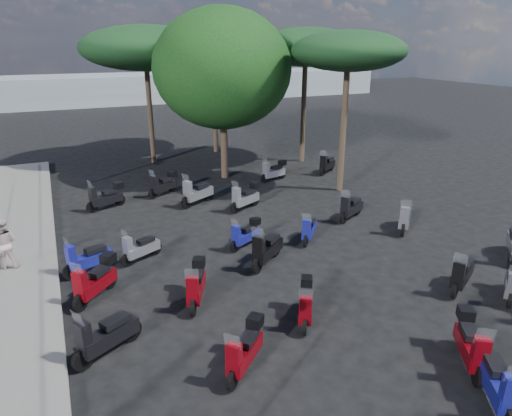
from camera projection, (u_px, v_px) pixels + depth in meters
name	position (u px, v px, depth m)	size (l,w,h in m)	color
ground	(261.00, 298.00, 12.47)	(120.00, 120.00, 0.00)	black
sidewalk	(1.00, 294.00, 12.51)	(3.00, 30.00, 0.15)	slate
pedestrian_far	(4.00, 244.00, 13.59)	(0.76, 0.59, 1.57)	beige
scooter_1	(245.00, 351.00, 9.59)	(1.29, 1.25, 1.30)	black
scooter_2	(106.00, 336.00, 10.05)	(1.62, 1.01, 1.42)	black
scooter_3	(95.00, 281.00, 12.28)	(1.33, 1.38, 1.40)	black
scooter_4	(88.00, 259.00, 13.66)	(1.62, 0.79, 1.34)	black
scooter_5	(106.00, 197.00, 18.90)	(1.64, 0.83, 1.36)	black
scooter_8	(196.00, 286.00, 12.10)	(0.93, 1.57, 1.34)	black
scooter_9	(245.00, 235.00, 15.43)	(1.36, 0.84, 1.18)	black
scooter_10	(140.00, 249.00, 14.44)	(1.42, 0.83, 1.22)	black
scooter_11	(197.00, 193.00, 19.41)	(1.70, 1.04, 1.49)	black
scooter_13	(471.00, 345.00, 9.73)	(1.10, 1.52, 1.37)	black
scooter_14	(306.00, 304.00, 11.31)	(0.96, 1.39, 1.24)	black
scooter_15	(267.00, 250.00, 14.15)	(1.53, 1.26, 1.48)	black
scooter_16	(245.00, 197.00, 18.87)	(1.59, 0.95, 1.36)	black
scooter_17	(163.00, 185.00, 20.60)	(1.51, 0.97, 1.32)	black
scooter_19	(498.00, 385.00, 8.64)	(1.05, 1.55, 1.40)	black
scooter_20	(462.00, 275.00, 12.74)	(1.52, 0.98, 1.35)	black
scooter_21	(309.00, 230.00, 15.88)	(1.09, 1.19, 1.22)	black
scooter_22	(351.00, 208.00, 17.80)	(1.55, 0.95, 1.35)	black
scooter_23	(274.00, 172.00, 22.72)	(1.57, 0.67, 1.27)	black
scooter_26	(512.00, 283.00, 12.34)	(1.31, 1.05, 1.22)	black
scooter_28	(405.00, 218.00, 16.75)	(1.31, 1.29, 1.38)	black
scooter_29	(327.00, 165.00, 24.02)	(1.46, 1.07, 1.35)	black
broadleaf_tree	(222.00, 69.00, 21.63)	(6.65, 6.65, 8.18)	#38281E
pine_0	(213.00, 36.00, 26.56)	(6.32, 6.32, 8.01)	#38281E
pine_1	(306.00, 47.00, 24.49)	(5.83, 5.83, 7.32)	#38281E
pine_2	(145.00, 48.00, 24.21)	(6.83, 6.83, 7.45)	#38281E
pine_3	(348.00, 52.00, 19.34)	(4.93, 4.93, 7.08)	#38281E
distant_hills	(91.00, 90.00, 50.45)	(70.00, 8.00, 3.00)	gray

